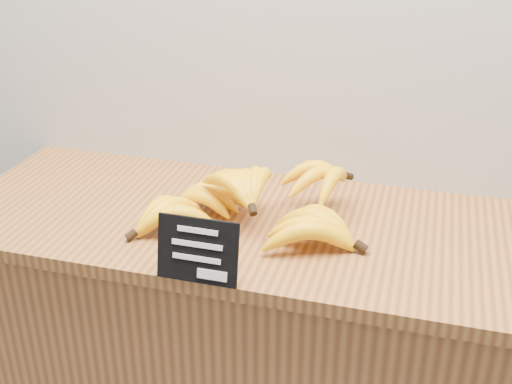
% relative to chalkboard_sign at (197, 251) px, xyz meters
% --- Properties ---
extents(counter_top, '(1.39, 0.54, 0.03)m').
position_rel_chalkboard_sign_xyz_m(counter_top, '(0.05, 0.26, -0.08)').
color(counter_top, '#98612F').
rests_on(counter_top, counter).
extents(chalkboard_sign, '(0.16, 0.03, 0.12)m').
position_rel_chalkboard_sign_xyz_m(chalkboard_sign, '(0.00, 0.00, 0.00)').
color(chalkboard_sign, black).
rests_on(chalkboard_sign, counter_top).
extents(banana_pile, '(0.53, 0.35, 0.12)m').
position_rel_chalkboard_sign_xyz_m(banana_pile, '(0.04, 0.22, -0.01)').
color(banana_pile, yellow).
rests_on(banana_pile, counter_top).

